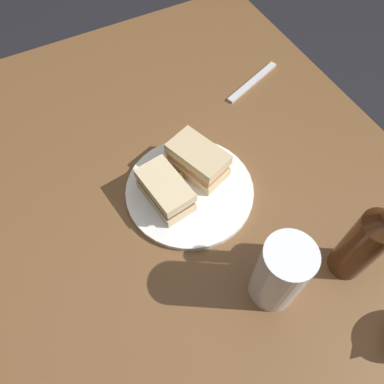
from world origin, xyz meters
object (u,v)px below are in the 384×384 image
object	(u,v)px
pint_glass	(279,276)
fork	(253,82)
cider_bottle	(366,242)
sandwich_half_right	(165,190)
sandwich_half_left	(198,160)
plate	(190,191)

from	to	relation	value
pint_glass	fork	bearing A→B (deg)	150.99
cider_bottle	sandwich_half_right	bearing A→B (deg)	-139.85
sandwich_half_left	pint_glass	xyz separation A→B (m)	(0.28, -0.00, 0.03)
cider_bottle	plate	bearing A→B (deg)	-146.48
plate	pint_glass	bearing A→B (deg)	8.05
plate	pint_glass	xyz separation A→B (m)	(0.24, 0.03, 0.06)
sandwich_half_left	sandwich_half_right	size ratio (longest dim) A/B	1.09
sandwich_half_left	pint_glass	bearing A→B (deg)	-0.58
plate	cider_bottle	size ratio (longest dim) A/B	1.03
plate	cider_bottle	xyz separation A→B (m)	(0.27, 0.18, 0.09)
plate	pint_glass	size ratio (longest dim) A/B	1.60
pint_glass	fork	size ratio (longest dim) A/B	0.90
pint_glass	sandwich_half_left	bearing A→B (deg)	179.42
sandwich_half_left	pint_glass	size ratio (longest dim) A/B	0.83
cider_bottle	fork	distance (m)	0.50
sandwich_half_right	cider_bottle	bearing A→B (deg)	40.15
plate	sandwich_half_right	xyz separation A→B (m)	(-0.00, -0.05, 0.04)
sandwich_half_left	plate	bearing A→B (deg)	-47.04
pint_glass	sandwich_half_right	bearing A→B (deg)	-160.90
pint_glass	cider_bottle	distance (m)	0.15
sandwich_half_left	cider_bottle	xyz separation A→B (m)	(0.30, 0.14, 0.06)
sandwich_half_left	fork	size ratio (longest dim) A/B	0.75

